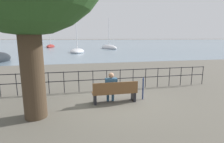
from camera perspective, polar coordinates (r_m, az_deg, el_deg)
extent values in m
plane|color=#605B51|center=(7.41, 0.83, -9.91)|extent=(1000.00, 1000.00, 0.00)
cube|color=slate|center=(168.35, -11.90, 9.74)|extent=(600.00, 300.00, 0.01)
cylinder|color=#423323|center=(6.17, -24.64, 1.64)|extent=(0.72, 0.72, 3.49)
cube|color=brown|center=(7.27, 0.84, -6.78)|extent=(1.85, 0.45, 0.05)
cube|color=brown|center=(7.01, 1.23, -5.33)|extent=(1.85, 0.04, 0.45)
cube|color=black|center=(7.21, -5.64, -8.88)|extent=(0.10, 0.41, 0.40)
cube|color=black|center=(7.57, 7.00, -7.95)|extent=(0.10, 0.41, 0.40)
cylinder|color=navy|center=(7.43, -1.36, -8.02)|extent=(0.11, 0.11, 0.45)
cylinder|color=navy|center=(7.47, 0.27, -7.91)|extent=(0.11, 0.11, 0.45)
cube|color=navy|center=(7.28, -0.41, -6.14)|extent=(0.41, 0.26, 0.14)
cube|color=navy|center=(7.14, -0.27, -4.50)|extent=(0.48, 0.24, 0.58)
sphere|color=#A87A5B|center=(7.04, -0.27, -1.26)|extent=(0.22, 0.22, 0.22)
cylinder|color=black|center=(9.15, -28.73, -3.80)|extent=(0.04, 0.04, 1.05)
cylinder|color=black|center=(8.97, -24.42, -3.70)|extent=(0.04, 0.04, 1.05)
cylinder|color=black|center=(8.85, -19.96, -3.57)|extent=(0.04, 0.04, 1.05)
cylinder|color=black|center=(8.78, -15.41, -3.41)|extent=(0.04, 0.04, 1.05)
cylinder|color=black|center=(8.76, -10.81, -3.23)|extent=(0.04, 0.04, 1.05)
cylinder|color=black|center=(8.80, -6.23, -3.04)|extent=(0.04, 0.04, 1.05)
cylinder|color=black|center=(8.90, -1.72, -2.82)|extent=(0.04, 0.04, 1.05)
cylinder|color=black|center=(9.05, 2.67, -2.60)|extent=(0.04, 0.04, 1.05)
cylinder|color=black|center=(9.25, 6.88, -2.36)|extent=(0.04, 0.04, 1.05)
cylinder|color=black|center=(9.50, 10.89, -2.13)|extent=(0.04, 0.04, 1.05)
cylinder|color=black|center=(9.80, 14.68, -1.90)|extent=(0.04, 0.04, 1.05)
cylinder|color=black|center=(10.13, 18.23, -1.68)|extent=(0.04, 0.04, 1.05)
cylinder|color=black|center=(10.50, 21.55, -1.47)|extent=(0.04, 0.04, 1.05)
cylinder|color=black|center=(10.91, 24.62, -1.27)|extent=(0.04, 0.04, 1.05)
cylinder|color=black|center=(11.34, 27.47, -1.08)|extent=(0.04, 0.04, 1.05)
cylinder|color=black|center=(8.80, -1.73, 0.31)|extent=(11.25, 0.04, 0.04)
cylinder|color=black|center=(8.89, -1.72, -2.49)|extent=(11.25, 0.04, 0.04)
cylinder|color=navy|center=(7.69, 10.07, -5.80)|extent=(0.06, 0.06, 0.89)
cone|color=navy|center=(7.56, 10.19, -2.11)|extent=(0.09, 0.09, 0.12)
ellipsoid|color=silver|center=(33.51, -11.29, 6.51)|extent=(3.13, 6.11, 1.04)
cylinder|color=silver|center=(33.50, -11.60, 14.50)|extent=(0.14, 0.14, 8.72)
ellipsoid|color=silver|center=(44.48, -1.03, 7.83)|extent=(3.95, 8.05, 1.39)
cylinder|color=silver|center=(44.44, -1.05, 12.71)|extent=(0.14, 0.14, 6.74)
ellipsoid|color=maroon|center=(54.42, -19.42, 7.73)|extent=(2.42, 7.17, 1.19)
cylinder|color=silver|center=(54.39, -19.69, 11.97)|extent=(0.14, 0.14, 7.34)
cylinder|color=silver|center=(129.93, -25.43, 13.15)|extent=(5.64, 5.64, 20.27)
cylinder|color=#2D2D33|center=(131.08, -25.86, 18.10)|extent=(3.95, 3.95, 2.47)
cone|color=#4C1E19|center=(131.42, -25.94, 19.06)|extent=(4.51, 4.51, 1.98)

